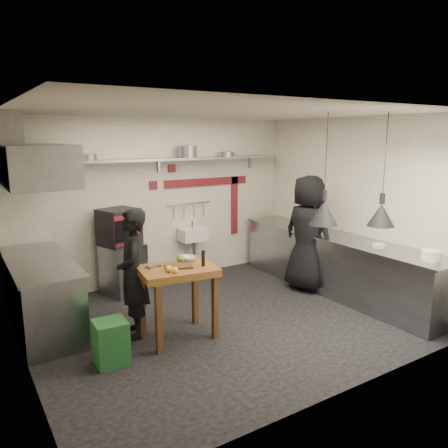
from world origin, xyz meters
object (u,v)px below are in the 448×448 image
combi_oven (119,227)px  prep_table (178,303)px  oven_stand (124,269)px  green_bin (111,342)px  chef_left (133,274)px  chef_right (308,233)px

combi_oven → prep_table: combi_oven is taller
oven_stand → prep_table: prep_table is taller
combi_oven → green_bin: combi_oven is taller
green_bin → prep_table: bearing=10.9°
oven_stand → green_bin: size_ratio=1.60×
oven_stand → prep_table: size_ratio=0.87×
combi_oven → chef_left: chef_left is taller
combi_oven → prep_table: (0.07, -1.93, -0.63)m
prep_table → chef_left: bearing=148.3°
prep_table → chef_right: bearing=18.2°
prep_table → chef_right: (2.59, 0.48, 0.49)m
prep_table → chef_left: 0.67m
combi_oven → green_bin: bearing=-131.1°
green_bin → chef_left: (0.48, 0.54, 0.57)m
oven_stand → combi_oven: bearing=127.4°
oven_stand → chef_left: size_ratio=0.49×
chef_left → chef_right: bearing=111.4°
oven_stand → combi_oven: (-0.03, 0.02, 0.69)m
combi_oven → prep_table: 2.03m
chef_left → chef_right: 3.04m
oven_stand → green_bin: bearing=-132.1°
combi_oven → green_bin: 2.43m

